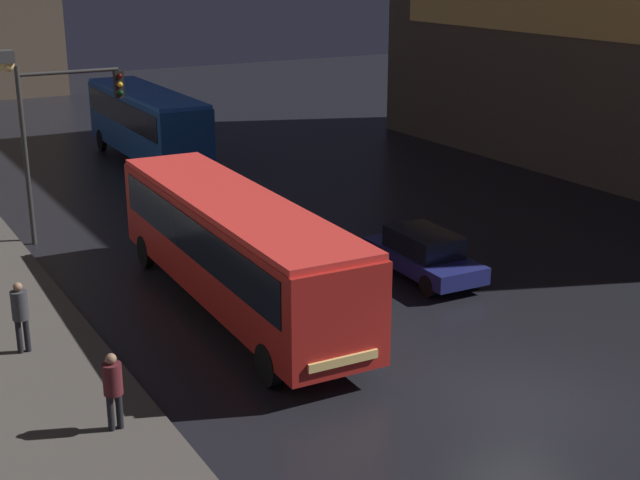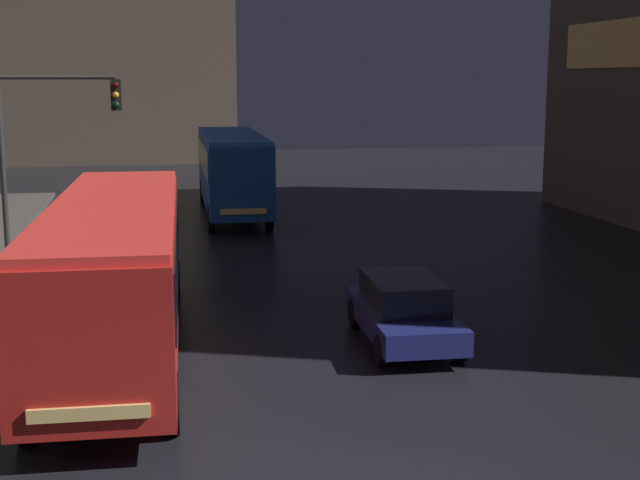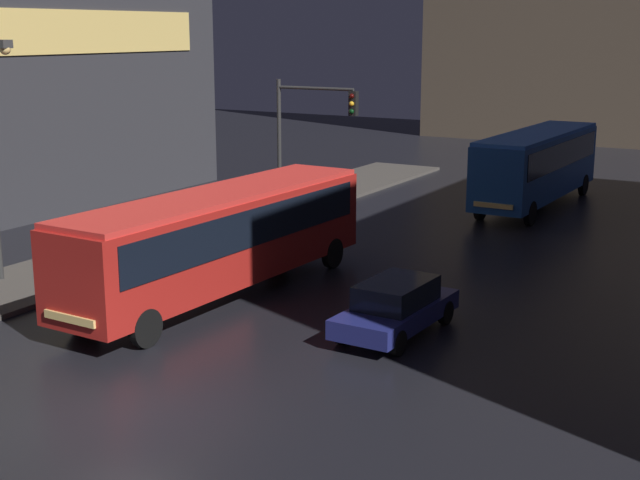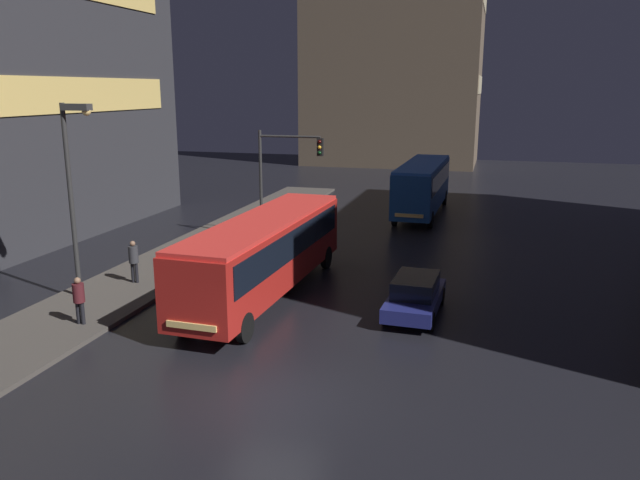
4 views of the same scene
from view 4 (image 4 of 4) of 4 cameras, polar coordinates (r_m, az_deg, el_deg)
ground_plane at (r=17.04m, az=-4.33°, el=-14.33°), size 120.00×120.00×0.00m
sidewalk_left at (r=29.10m, az=-14.37°, el=-2.54°), size 4.00×48.00×0.15m
building_far_backdrop at (r=69.95m, az=6.90°, el=17.37°), size 18.07×12.00×25.18m
bus_near at (r=24.33m, az=-5.03°, el=-0.76°), size 2.84×11.95×3.15m
bus_far at (r=40.95m, az=9.37°, el=5.19°), size 2.58×10.88×3.36m
car_taxi at (r=22.87m, az=8.70°, el=-4.98°), size 1.88×4.28×1.43m
pedestrian_near at (r=26.79m, az=-16.68°, el=-1.56°), size 0.53×0.53×1.78m
pedestrian_mid at (r=22.73m, az=-21.19°, el=-4.83°), size 0.52×0.52×1.66m
traffic_light_main at (r=32.63m, az=-3.44°, el=6.68°), size 3.49×0.35×5.90m
street_lamp_sidewalk at (r=24.87m, az=-21.58°, el=5.91°), size 1.25×0.36×7.34m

